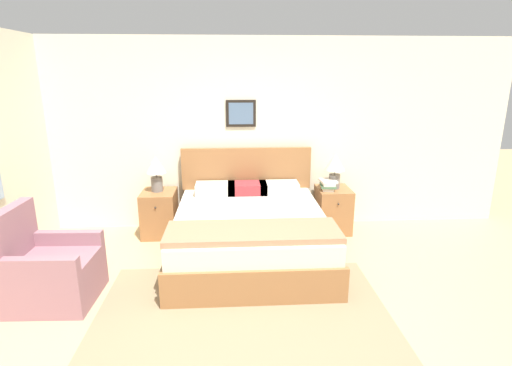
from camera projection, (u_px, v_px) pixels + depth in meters
ground_plane at (248, 342)px, 3.28m from camera, size 16.00×16.00×0.00m
wall_back at (239, 135)px, 5.50m from camera, size 7.53×0.09×2.60m
area_rug_main at (243, 317)px, 3.61m from camera, size 2.68×1.95×0.01m
bed at (250, 232)px, 4.72m from camera, size 1.78×2.07×1.14m
armchair at (48, 271)px, 3.81m from camera, size 0.81×0.73×0.94m
nightstand_near_window at (160, 213)px, 5.38m from camera, size 0.44×0.54×0.61m
nightstand_by_door at (333, 210)px, 5.52m from camera, size 0.44×0.54×0.61m
table_lamp_near_window at (156, 169)px, 5.24m from camera, size 0.27×0.27×0.48m
table_lamp_by_door at (335, 166)px, 5.38m from camera, size 0.27×0.27×0.48m
book_thick_bottom at (328, 188)px, 5.38m from camera, size 0.17×0.24×0.04m
book_hardcover_middle at (328, 186)px, 5.37m from camera, size 0.22×0.27×0.03m
book_novel_upper at (328, 183)px, 5.36m from camera, size 0.17×0.26×0.04m
book_slim_near_top at (328, 181)px, 5.35m from camera, size 0.22×0.26×0.03m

